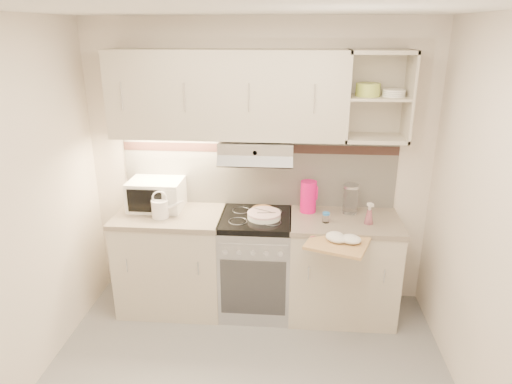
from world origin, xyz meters
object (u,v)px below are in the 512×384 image
(microwave, at_px, (156,194))
(watering_can, at_px, (161,208))
(plate_stack, at_px, (264,215))
(pink_pitcher, at_px, (308,197))
(glass_jar, at_px, (351,199))
(spray_bottle, at_px, (369,215))
(electric_range, at_px, (256,263))
(cutting_board, at_px, (338,243))

(microwave, relative_size, watering_can, 1.67)
(microwave, relative_size, plate_stack, 1.65)
(watering_can, bearing_deg, plate_stack, -5.63)
(pink_pitcher, relative_size, glass_jar, 1.09)
(watering_can, relative_size, spray_bottle, 1.42)
(watering_can, height_order, plate_stack, watering_can)
(glass_jar, bearing_deg, watering_can, -171.86)
(glass_jar, distance_m, spray_bottle, 0.26)
(plate_stack, distance_m, pink_pitcher, 0.43)
(watering_can, relative_size, pink_pitcher, 1.01)
(plate_stack, bearing_deg, electric_range, 156.05)
(watering_can, bearing_deg, glass_jar, -0.91)
(cutting_board, bearing_deg, microwave, -178.76)
(microwave, relative_size, glass_jar, 1.83)
(electric_range, bearing_deg, microwave, 172.54)
(spray_bottle, bearing_deg, glass_jar, 96.90)
(pink_pitcher, distance_m, spray_bottle, 0.54)
(plate_stack, height_order, cutting_board, plate_stack)
(pink_pitcher, bearing_deg, glass_jar, -6.88)
(electric_range, relative_size, glass_jar, 3.56)
(watering_can, bearing_deg, electric_range, -3.04)
(microwave, xyz_separation_m, cutting_board, (1.54, -0.52, -0.16))
(watering_can, xyz_separation_m, glass_jar, (1.59, 0.23, 0.04))
(watering_can, relative_size, glass_jar, 1.10)
(electric_range, bearing_deg, glass_jar, 10.22)
(plate_stack, xyz_separation_m, glass_jar, (0.73, 0.18, 0.10))
(electric_range, distance_m, glass_jar, 1.00)
(electric_range, relative_size, pink_pitcher, 3.26)
(electric_range, height_order, spray_bottle, spray_bottle)
(electric_range, height_order, cutting_board, electric_range)
(electric_range, height_order, watering_can, watering_can)
(watering_can, bearing_deg, microwave, 106.70)
(electric_range, distance_m, cutting_board, 0.88)
(microwave, xyz_separation_m, spray_bottle, (1.81, -0.19, -0.05))
(electric_range, distance_m, plate_stack, 0.48)
(spray_bottle, height_order, cutting_board, spray_bottle)
(microwave, relative_size, pink_pitcher, 1.68)
(electric_range, bearing_deg, plate_stack, -23.95)
(spray_bottle, bearing_deg, watering_can, 157.32)
(microwave, distance_m, cutting_board, 1.63)
(watering_can, distance_m, plate_stack, 0.87)
(plate_stack, bearing_deg, spray_bottle, -3.13)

